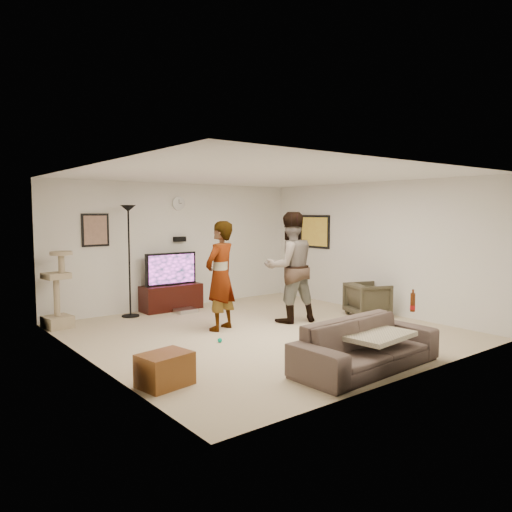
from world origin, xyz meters
TOP-DOWN VIEW (x-y plane):
  - floor at (0.00, 0.00)m, footprint 5.50×5.50m
  - ceiling at (0.00, 0.00)m, footprint 5.50×5.50m
  - wall_back at (0.00, 2.75)m, footprint 5.50×0.04m
  - wall_front at (0.00, -2.75)m, footprint 5.50×0.04m
  - wall_left at (-2.75, 0.00)m, footprint 0.04×5.50m
  - wall_right at (2.75, 0.00)m, footprint 0.04×5.50m
  - wall_clock at (0.00, 2.72)m, footprint 0.26×0.04m
  - wall_speaker at (0.00, 2.69)m, footprint 0.25×0.10m
  - picture_back at (-1.70, 2.73)m, footprint 0.42×0.03m
  - picture_right at (2.73, 1.60)m, footprint 0.03×0.78m
  - tv_stand at (-0.30, 2.50)m, footprint 1.20×0.45m
  - console_box at (-0.21, 2.11)m, footprint 0.40×0.30m
  - tv at (-0.30, 2.50)m, footprint 1.07×0.08m
  - tv_screen at (-0.30, 2.46)m, footprint 0.98×0.01m
  - floor_lamp at (-1.20, 2.41)m, footprint 0.32×0.32m
  - cat_tree at (-2.53, 2.31)m, footprint 0.47×0.47m
  - person_left at (-0.45, 0.54)m, footprint 0.76×0.64m
  - person_right at (0.84, 0.29)m, footprint 1.09×0.95m
  - sofa at (-0.16, -2.24)m, footprint 2.07×0.89m
  - throw_blanket at (-0.01, -2.24)m, footprint 0.97×0.80m
  - beer_bottle at (0.78, -2.24)m, footprint 0.06×0.06m
  - armchair at (2.29, -0.26)m, footprint 0.87×0.85m
  - side_table at (-2.40, -1.26)m, footprint 0.62×0.50m
  - toy_ball at (-0.91, -0.12)m, footprint 0.07×0.07m

SIDE VIEW (x-z plane):
  - floor at x=0.00m, z-range -0.02..0.00m
  - toy_ball at x=-0.91m, z-range 0.00..0.07m
  - console_box at x=-0.21m, z-range 0.00..0.07m
  - side_table at x=-2.40m, z-range 0.00..0.37m
  - tv_stand at x=-0.30m, z-range 0.00..0.50m
  - sofa at x=-0.16m, z-range 0.00..0.60m
  - armchair at x=2.29m, z-range 0.00..0.62m
  - throw_blanket at x=-0.01m, z-range 0.37..0.43m
  - cat_tree at x=-2.53m, z-range 0.00..1.29m
  - beer_bottle at x=0.78m, z-range 0.60..0.85m
  - tv at x=-0.30m, z-range 0.50..1.13m
  - tv_screen at x=-0.30m, z-range 0.54..1.09m
  - person_left at x=-0.45m, z-range 0.00..1.78m
  - person_right at x=0.84m, z-range 0.00..1.93m
  - floor_lamp at x=-1.20m, z-range 0.00..2.05m
  - wall_back at x=0.00m, z-range 0.00..2.50m
  - wall_front at x=0.00m, z-range 0.00..2.50m
  - wall_left at x=-2.75m, z-range 0.00..2.50m
  - wall_right at x=2.75m, z-range 0.00..2.50m
  - wall_speaker at x=0.00m, z-range 1.33..1.43m
  - picture_right at x=2.73m, z-range 1.19..1.81m
  - picture_back at x=-1.70m, z-range 1.34..1.86m
  - wall_clock at x=0.00m, z-range 1.97..2.23m
  - ceiling at x=0.00m, z-range 2.50..2.52m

